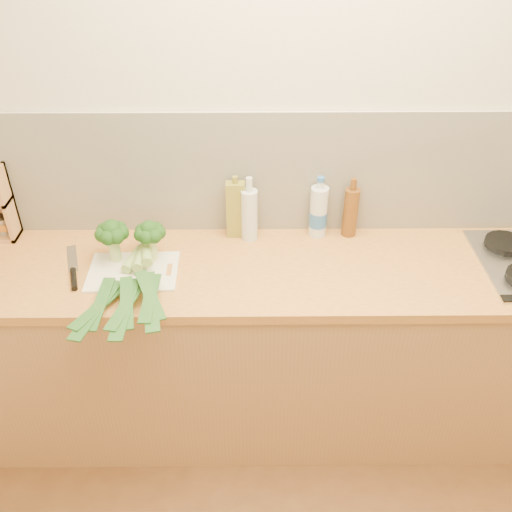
{
  "coord_description": "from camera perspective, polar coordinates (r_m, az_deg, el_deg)",
  "views": [
    {
      "loc": [
        -0.2,
        -0.67,
        2.25
      ],
      "look_at": [
        -0.18,
        1.1,
        1.02
      ],
      "focal_mm": 40.0,
      "sensor_mm": 36.0,
      "label": 1
    }
  ],
  "objects": [
    {
      "name": "broccoli_right",
      "position": [
        2.31,
        -10.58,
        2.24
      ],
      "size": [
        0.13,
        0.13,
        0.18
      ],
      "color": "#B1CC77",
      "rests_on": "chopping_board"
    },
    {
      "name": "leek_front",
      "position": [
        2.29,
        -12.87,
        -1.28
      ],
      "size": [
        0.22,
        0.68,
        0.04
      ],
      "rotation": [
        0.0,
        0.0,
        -0.25
      ],
      "color": "white",
      "rests_on": "chopping_board"
    },
    {
      "name": "oil_tin",
      "position": [
        2.44,
        -2.04,
        4.71
      ],
      "size": [
        0.08,
        0.05,
        0.28
      ],
      "color": "olive",
      "rests_on": "counter"
    },
    {
      "name": "glass_bottle",
      "position": [
        2.42,
        -0.67,
        4.24
      ],
      "size": [
        0.07,
        0.07,
        0.29
      ],
      "color": "silver",
      "rests_on": "counter"
    },
    {
      "name": "room_shell",
      "position": [
        2.43,
        4.34,
        8.22
      ],
      "size": [
        3.5,
        3.5,
        3.5
      ],
      "color": "beige",
      "rests_on": "ground"
    },
    {
      "name": "water_bottle",
      "position": [
        2.47,
        6.26,
        4.31
      ],
      "size": [
        0.08,
        0.08,
        0.26
      ],
      "color": "silver",
      "rests_on": "counter"
    },
    {
      "name": "chopping_board",
      "position": [
        2.32,
        -12.18,
        -1.53
      ],
      "size": [
        0.36,
        0.27,
        0.01
      ],
      "primitive_type": "cube",
      "rotation": [
        0.0,
        0.0,
        0.03
      ],
      "color": "white",
      "rests_on": "counter"
    },
    {
      "name": "leek_mid",
      "position": [
        2.25,
        -11.83,
        -1.33
      ],
      "size": [
        0.1,
        0.66,
        0.04
      ],
      "rotation": [
        0.0,
        0.0,
        -0.02
      ],
      "color": "white",
      "rests_on": "chopping_board"
    },
    {
      "name": "amber_bottle",
      "position": [
        2.48,
        9.44,
        4.43
      ],
      "size": [
        0.06,
        0.06,
        0.27
      ],
      "color": "brown",
      "rests_on": "counter"
    },
    {
      "name": "chefs_knife",
      "position": [
        2.37,
        -17.8,
        -1.7
      ],
      "size": [
        0.12,
        0.32,
        0.02
      ],
      "rotation": [
        0.0,
        0.0,
        0.3
      ],
      "color": "silver",
      "rests_on": "counter"
    },
    {
      "name": "leek_back",
      "position": [
        2.24,
        -10.79,
        -0.89
      ],
      "size": [
        0.18,
        0.64,
        0.04
      ],
      "rotation": [
        0.0,
        0.0,
        0.19
      ],
      "color": "white",
      "rests_on": "chopping_board"
    },
    {
      "name": "counter",
      "position": [
        2.61,
        4.1,
        -9.04
      ],
      "size": [
        3.2,
        0.62,
        0.9
      ],
      "color": "#A77545",
      "rests_on": "ground"
    },
    {
      "name": "broccoli_left",
      "position": [
        2.33,
        -14.21,
        2.21
      ],
      "size": [
        0.13,
        0.14,
        0.19
      ],
      "color": "#B1CC77",
      "rests_on": "chopping_board"
    }
  ]
}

